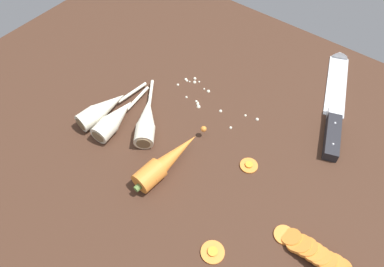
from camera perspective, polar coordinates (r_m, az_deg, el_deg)
ground_plane at (r=77.07cm, az=0.90°, el=-0.65°), size 120.00×90.00×4.00cm
chefs_knife at (r=87.46cm, az=21.81°, el=5.48°), size 14.95×33.79×4.18cm
whole_carrot at (r=68.82cm, az=-4.06°, el=-4.46°), size 5.40×19.18×4.20cm
parsnip_front at (r=76.87cm, az=-12.06°, el=2.32°), size 5.14×17.38×4.00cm
parsnip_mid_left at (r=75.48cm, az=-7.22°, el=2.09°), size 12.81×16.37×4.00cm
parsnip_mid_right at (r=79.19cm, az=-13.93°, el=3.75°), size 5.19×18.06×4.00cm
carrot_slice_stack at (r=64.65cm, az=18.31°, el=-17.20°), size 13.25×4.57×4.17cm
carrot_slice_stray_near at (r=62.88cm, az=3.29°, el=-18.18°), size 4.03×4.03×0.70cm
carrot_slice_stray_mid at (r=71.16cm, az=9.00°, el=-4.95°), size 3.51×3.51×0.70cm
mince_crumbs at (r=81.79cm, az=2.03°, el=5.96°), size 20.83×7.91×0.89cm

